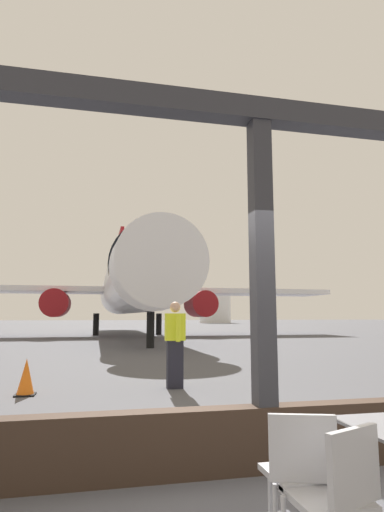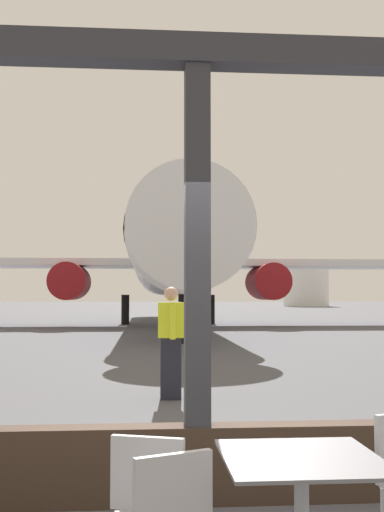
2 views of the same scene
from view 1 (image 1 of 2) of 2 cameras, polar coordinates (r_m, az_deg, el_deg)
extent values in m
plane|color=#4C4C51|center=(44.07, -10.74, -9.75)|extent=(220.00, 220.00, 0.00)
cube|color=#38281E|center=(4.48, 9.83, -22.80)|extent=(7.22, 0.24, 0.59)
cube|color=#2D2D33|center=(4.83, 8.85, 18.41)|extent=(7.22, 0.24, 0.24)
cube|color=#2D2D33|center=(4.34, 9.38, -4.12)|extent=(0.20, 0.20, 3.47)
cube|color=#B2B2B7|center=(2.82, 17.62, -28.51)|extent=(0.40, 0.40, 0.04)
cube|color=#B2B2B7|center=(2.65, 20.80, -24.84)|extent=(0.39, 0.19, 0.39)
cube|color=#B2B2B7|center=(3.10, 14.11, -26.42)|extent=(0.40, 0.40, 0.04)
cube|color=#B2B2B7|center=(2.86, 14.57, -23.53)|extent=(0.39, 0.16, 0.38)
cylinder|color=#B2B2B7|center=(3.31, 10.40, -29.46)|extent=(0.03, 0.03, 0.46)
cylinder|color=#B2B2B7|center=(3.36, 17.02, -28.97)|extent=(0.03, 0.03, 0.46)
cylinder|color=silver|center=(33.22, -8.39, -4.17)|extent=(3.96, 28.51, 3.96)
cone|color=silver|center=(17.81, -4.56, -0.98)|extent=(3.76, 2.60, 3.76)
cylinder|color=black|center=(19.70, -5.34, -1.21)|extent=(4.04, 0.90, 4.04)
cube|color=silver|center=(33.09, -22.78, -4.14)|extent=(14.54, 4.20, 0.36)
cube|color=silver|center=(34.31, 5.60, -4.84)|extent=(14.54, 4.20, 0.36)
cylinder|color=maroon|center=(31.25, -17.73, -6.03)|extent=(1.90, 3.20, 1.90)
cylinder|color=maroon|center=(32.07, 1.15, -6.45)|extent=(1.90, 3.20, 1.90)
cube|color=maroon|center=(46.35, -9.49, 0.23)|extent=(0.36, 4.40, 5.20)
cylinder|color=black|center=(19.87, -5.57, -9.78)|extent=(0.36, 0.36, 1.64)
cylinder|color=black|center=(33.53, -12.70, -8.89)|extent=(0.44, 0.44, 1.64)
cylinder|color=black|center=(33.89, -4.45, -9.04)|extent=(0.44, 0.44, 1.64)
cube|color=black|center=(8.95, -2.30, -14.25)|extent=(0.32, 0.20, 0.95)
cube|color=yellow|center=(8.90, -2.28, -9.44)|extent=(0.40, 0.22, 0.55)
sphere|color=tan|center=(8.90, -2.26, -6.83)|extent=(0.22, 0.22, 0.22)
cylinder|color=yellow|center=(8.67, -1.87, -9.65)|extent=(0.09, 0.09, 0.52)
cylinder|color=yellow|center=(9.13, -2.67, -9.56)|extent=(0.09, 0.09, 0.52)
cone|color=orange|center=(8.75, -21.28, -14.80)|extent=(0.32, 0.32, 0.67)
cube|color=black|center=(8.79, -21.39, -16.86)|extent=(0.36, 0.36, 0.03)
cylinder|color=white|center=(90.95, 3.10, -6.97)|extent=(6.60, 6.60, 6.13)
camera|label=2|loc=(1.48, 110.51, 9.07)|focal=42.90mm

